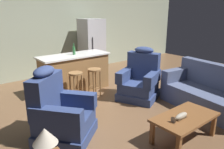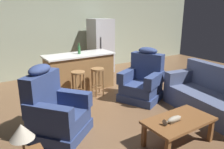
# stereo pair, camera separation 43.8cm
# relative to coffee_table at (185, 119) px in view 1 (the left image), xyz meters

# --- Properties ---
(ground_plane) EXTENTS (12.00, 12.00, 0.00)m
(ground_plane) POSITION_rel_coffee_table_xyz_m (-0.22, 1.76, -0.36)
(ground_plane) COLOR brown
(back_wall) EXTENTS (12.00, 0.05, 2.60)m
(back_wall) POSITION_rel_coffee_table_xyz_m (-0.22, 4.89, 0.94)
(back_wall) COLOR #9EA88E
(back_wall) RESTS_ON ground_plane
(coffee_table) EXTENTS (1.10, 0.60, 0.42)m
(coffee_table) POSITION_rel_coffee_table_xyz_m (0.00, 0.00, 0.00)
(coffee_table) COLOR brown
(coffee_table) RESTS_ON ground_plane
(fish_figurine) EXTENTS (0.34, 0.10, 0.10)m
(fish_figurine) POSITION_rel_coffee_table_xyz_m (-0.16, -0.01, 0.10)
(fish_figurine) COLOR #4C3823
(fish_figurine) RESTS_ON coffee_table
(couch) EXTENTS (1.10, 2.00, 0.94)m
(couch) POSITION_rel_coffee_table_xyz_m (1.41, 0.34, -0.02)
(couch) COLOR #4C5675
(couch) RESTS_ON ground_plane
(recliner_near_lamp) EXTENTS (1.18, 1.18, 1.20)m
(recliner_near_lamp) POSITION_rel_coffee_table_xyz_m (-1.51, 1.31, 0.06)
(recliner_near_lamp) COLOR navy
(recliner_near_lamp) RESTS_ON ground_plane
(recliner_near_island) EXTENTS (1.11, 1.11, 1.20)m
(recliner_near_island) POSITION_rel_coffee_table_xyz_m (0.74, 1.71, 0.06)
(recliner_near_island) COLOR navy
(recliner_near_island) RESTS_ON ground_plane
(table_lamp) EXTENTS (0.24, 0.24, 0.41)m
(table_lamp) POSITION_rel_coffee_table_xyz_m (-2.22, 0.11, 0.50)
(table_lamp) COLOR #4C3823
(table_lamp) RESTS_ON end_table
(kitchen_island) EXTENTS (1.80, 0.70, 0.95)m
(kitchen_island) POSITION_rel_coffee_table_xyz_m (-0.22, 3.11, 0.11)
(kitchen_island) COLOR olive
(kitchen_island) RESTS_ON ground_plane
(bar_stool_left) EXTENTS (0.32, 0.32, 0.68)m
(bar_stool_left) POSITION_rel_coffee_table_xyz_m (-0.54, 2.48, 0.11)
(bar_stool_left) COLOR olive
(bar_stool_left) RESTS_ON ground_plane
(bar_stool_right) EXTENTS (0.32, 0.32, 0.68)m
(bar_stool_right) POSITION_rel_coffee_table_xyz_m (-0.03, 2.48, 0.11)
(bar_stool_right) COLOR olive
(bar_stool_right) RESTS_ON ground_plane
(refrigerator) EXTENTS (0.70, 0.69, 1.76)m
(refrigerator) POSITION_rel_coffee_table_xyz_m (1.13, 4.31, 0.52)
(refrigerator) COLOR #B7B7BC
(refrigerator) RESTS_ON ground_plane
(bottle_tall_green) EXTENTS (0.07, 0.07, 0.28)m
(bottle_tall_green) POSITION_rel_coffee_table_xyz_m (-0.20, 3.12, 0.69)
(bottle_tall_green) COLOR #2D6B38
(bottle_tall_green) RESTS_ON kitchen_island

